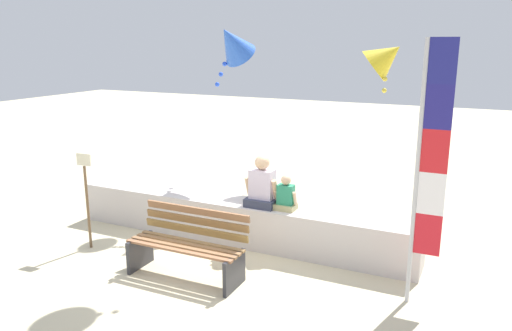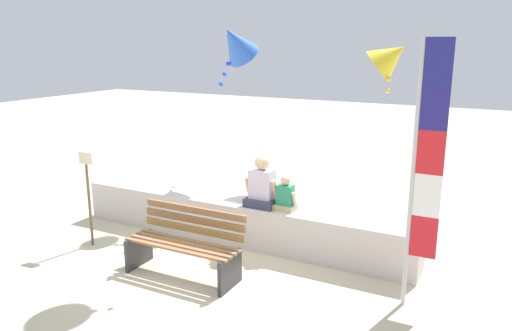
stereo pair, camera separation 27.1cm
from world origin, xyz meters
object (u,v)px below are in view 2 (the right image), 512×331
(person_adult, at_px, (262,187))
(flag_banner, at_px, (423,164))
(kite_yellow, at_px, (391,57))
(kite_blue, at_px, (235,43))
(sign_post, at_px, (88,192))
(park_bench, at_px, (185,245))
(person_child, at_px, (285,197))

(person_adult, distance_m, flag_banner, 2.62)
(flag_banner, height_order, kite_yellow, kite_yellow)
(flag_banner, height_order, kite_blue, kite_blue)
(person_adult, height_order, sign_post, sign_post)
(kite_yellow, bearing_deg, sign_post, -136.92)
(person_adult, height_order, kite_blue, kite_blue)
(person_adult, xyz_separation_m, sign_post, (-2.33, -1.16, -0.09))
(person_adult, xyz_separation_m, flag_banner, (2.38, -0.77, 0.78))
(person_adult, xyz_separation_m, kite_blue, (-1.10, 1.17, 2.07))
(flag_banner, bearing_deg, park_bench, -169.38)
(flag_banner, relative_size, sign_post, 2.11)
(kite_yellow, height_order, sign_post, kite_yellow)
(person_child, height_order, sign_post, sign_post)
(park_bench, distance_m, sign_post, 1.91)
(kite_yellow, distance_m, sign_post, 5.30)
(sign_post, bearing_deg, kite_blue, 62.21)
(park_bench, xyz_separation_m, person_child, (0.86, 1.30, 0.43))
(kite_blue, bearing_deg, sign_post, -117.79)
(kite_blue, height_order, kite_yellow, kite_blue)
(person_adult, distance_m, kite_yellow, 3.15)
(person_child, distance_m, kite_yellow, 3.08)
(person_child, bearing_deg, flag_banner, -21.00)
(park_bench, height_order, kite_yellow, kite_yellow)
(kite_blue, height_order, sign_post, kite_blue)
(flag_banner, xyz_separation_m, kite_yellow, (-1.10, 2.97, 1.06))
(park_bench, xyz_separation_m, person_adult, (0.48, 1.30, 0.54))
(flag_banner, xyz_separation_m, kite_blue, (-3.48, 1.94, 1.29))
(park_bench, height_order, flag_banner, flag_banner)
(park_bench, xyz_separation_m, flag_banner, (2.86, 0.54, 1.32))
(park_bench, height_order, sign_post, sign_post)
(park_bench, relative_size, person_adult, 2.03)
(park_bench, relative_size, person_child, 3.05)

